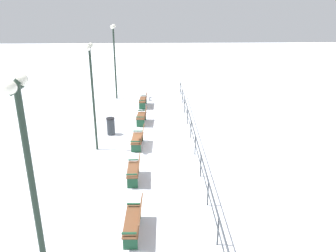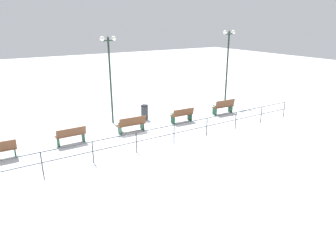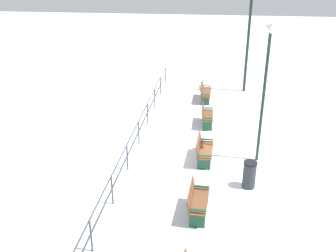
{
  "view_description": "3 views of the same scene",
  "coord_description": "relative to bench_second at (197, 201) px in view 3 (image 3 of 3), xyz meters",
  "views": [
    {
      "loc": [
        -0.91,
        15.29,
        6.82
      ],
      "look_at": [
        -1.44,
        -0.65,
        0.8
      ],
      "focal_mm": 36.63,
      "sensor_mm": 36.0,
      "label": 1
    },
    {
      "loc": [
        -14.44,
        6.75,
        5.79
      ],
      "look_at": [
        -2.01,
        -1.06,
        0.73
      ],
      "focal_mm": 33.07,
      "sensor_mm": 36.0,
      "label": 2
    },
    {
      "loc": [
        0.22,
        -12.27,
        6.83
      ],
      "look_at": [
        -1.43,
        0.92,
        0.9
      ],
      "focal_mm": 40.05,
      "sensor_mm": 36.0,
      "label": 3
    }
  ],
  "objects": [
    {
      "name": "ground_plane",
      "position": [
        0.07,
        3.26,
        -0.46
      ],
      "size": [
        80.0,
        80.0,
        0.0
      ],
      "primitive_type": "plane",
      "color": "white",
      "rests_on": "ground"
    },
    {
      "name": "bench_second",
      "position": [
        0.0,
        0.0,
        0.0
      ],
      "size": [
        0.62,
        1.41,
        0.88
      ],
      "rotation": [
        0.0,
        0.0,
        -0.05
      ],
      "color": "brown",
      "rests_on": "ground"
    },
    {
      "name": "bench_third",
      "position": [
        0.06,
        3.27,
        -0.01
      ],
      "size": [
        0.63,
        1.55,
        0.9
      ],
      "rotation": [
        0.0,
        0.0,
        -0.04
      ],
      "color": "brown",
      "rests_on": "ground"
    },
    {
      "name": "bench_fourth",
      "position": [
        0.06,
        6.53,
        0.01
      ],
      "size": [
        0.52,
        1.43,
        0.88
      ],
      "rotation": [
        0.0,
        0.0,
        0.01
      ],
      "color": "brown",
      "rests_on": "ground"
    },
    {
      "name": "bench_fifth",
      "position": [
        -0.12,
        9.8,
        0.01
      ],
      "size": [
        0.56,
        1.68,
        0.9
      ],
      "rotation": [
        0.0,
        0.0,
        -0.02
      ],
      "color": "brown",
      "rests_on": "ground"
    },
    {
      "name": "lamppost_middle",
      "position": [
        2.04,
        3.54,
        2.96
      ],
      "size": [
        0.26,
        0.92,
        4.96
      ],
      "color": "#1E2D23",
      "rests_on": "ground"
    },
    {
      "name": "lamppost_far",
      "position": [
        2.04,
        11.6,
        2.93
      ],
      "size": [
        0.28,
        0.92,
        5.3
      ],
      "color": "#1E2D23",
      "rests_on": "ground"
    },
    {
      "name": "waterfront_railing",
      "position": [
        -2.56,
        3.26,
        0.22
      ],
      "size": [
        0.05,
        18.47,
        0.99
      ],
      "color": "#383D42",
      "rests_on": "ground"
    },
    {
      "name": "trash_bin",
      "position": [
        1.61,
        1.65,
        0.01
      ],
      "size": [
        0.44,
        0.44,
        0.93
      ],
      "color": "#2D3338",
      "rests_on": "ground"
    }
  ]
}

